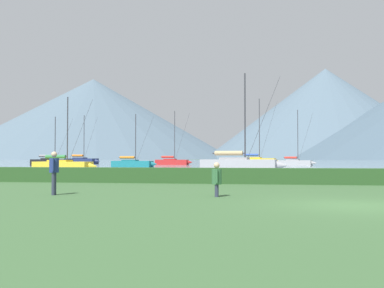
{
  "coord_description": "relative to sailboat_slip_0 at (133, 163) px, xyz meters",
  "views": [
    {
      "loc": [
        -2.6,
        -14.19,
        1.42
      ],
      "look_at": [
        -14.3,
        57.75,
        3.56
      ],
      "focal_mm": 43.0,
      "sensor_mm": 36.0,
      "label": 1
    }
  ],
  "objects": [
    {
      "name": "sailboat_slip_6",
      "position": [
        -22.14,
        34.11,
        0.17
      ],
      "size": [
        8.95,
        4.27,
        11.04
      ],
      "rotation": [
        0.0,
        0.0,
        -0.23
      ],
      "color": "navy",
      "rests_on": "harbor_water"
    },
    {
      "name": "sailboat_slip_1",
      "position": [
        -2.29,
        -18.25,
        0.03
      ],
      "size": [
        7.25,
        2.62,
        7.94
      ],
      "rotation": [
        0.0,
        0.0,
        -0.08
      ],
      "color": "gold",
      "rests_on": "harbor_water"
    },
    {
      "name": "person_seated_viewer",
      "position": [
        17.49,
        -48.2,
        0.13
      ],
      "size": [
        0.36,
        0.57,
        1.25
      ],
      "rotation": [
        0.0,
        0.0,
        0.12
      ],
      "color": "#2D3347",
      "rests_on": "ground_plane"
    },
    {
      "name": "person_standing_walker",
      "position": [
        11.31,
        -48.41,
        0.41
      ],
      "size": [
        0.36,
        0.55,
        1.65
      ],
      "rotation": [
        0.0,
        0.0,
        0.26
      ],
      "color": "#2D3347",
      "rests_on": "ground_plane"
    },
    {
      "name": "sailboat_slip_9",
      "position": [
        17.26,
        32.28,
        0.23
      ],
      "size": [
        9.4,
        4.03,
        13.75
      ],
      "rotation": [
        0.0,
        0.0,
        -0.17
      ],
      "color": "gold",
      "rests_on": "harbor_water"
    },
    {
      "name": "sailboat_slip_2",
      "position": [
        16.54,
        -16.9,
        0.17
      ],
      "size": [
        9.07,
        3.55,
        10.19
      ],
      "rotation": [
        0.0,
        0.0,
        -0.12
      ],
      "color": "#9E9EA3",
      "rests_on": "harbor_water"
    },
    {
      "name": "ground_plane",
      "position": [
        21.88,
        -50.6,
        -0.56
      ],
      "size": [
        1000.0,
        1000.0,
        0.0
      ],
      "primitive_type": "plane",
      "color": "#385B33"
    },
    {
      "name": "hedge_line",
      "position": [
        21.88,
        -39.6,
        -0.14
      ],
      "size": [
        80.0,
        1.2,
        0.85
      ],
      "primitive_type": "cube",
      "color": "#284C23",
      "rests_on": "ground_plane"
    },
    {
      "name": "distant_hill_central_peak",
      "position": [
        -127.34,
        308.82,
        33.75
      ],
      "size": [
        241.89,
        241.89,
        68.62
      ],
      "primitive_type": "cone",
      "color": "#4C6070",
      "rests_on": "ground_plane"
    },
    {
      "name": "sailboat_slip_10",
      "position": [
        24.36,
        18.37,
        0.01
      ],
      "size": [
        6.77,
        3.49,
        9.87
      ],
      "rotation": [
        0.0,
        0.0,
        -0.28
      ],
      "color": "#9E9EA3",
      "rests_on": "harbor_water"
    },
    {
      "name": "sailboat_slip_0",
      "position": [
        0.0,
        0.0,
        0.0
      ],
      "size": [
        6.9,
        2.55,
        7.78
      ],
      "rotation": [
        0.0,
        0.0,
        -0.09
      ],
      "color": "#19707A",
      "rests_on": "harbor_water"
    },
    {
      "name": "harbor_water",
      "position": [
        21.88,
        86.4,
        -0.56
      ],
      "size": [
        320.0,
        246.0,
        0.0
      ],
      "primitive_type": "cube",
      "color": "gray",
      "rests_on": "ground_plane"
    },
    {
      "name": "sailboat_slip_5",
      "position": [
        -17.8,
        10.68,
        0.1
      ],
      "size": [
        8.04,
        2.39,
        8.58
      ],
      "rotation": [
        0.0,
        0.0,
        -0.0
      ],
      "color": "black",
      "rests_on": "harbor_water"
    },
    {
      "name": "sailboat_slip_4",
      "position": [
        1.19,
        22.74,
        0.06
      ],
      "size": [
        7.36,
        2.5,
        10.47
      ],
      "rotation": [
        0.0,
        0.0,
        -0.06
      ],
      "color": "red",
      "rests_on": "harbor_water"
    },
    {
      "name": "distant_hill_west_ridge",
      "position": [
        66.5,
        316.92,
        36.09
      ],
      "size": [
        197.4,
        197.4,
        73.3
      ],
      "primitive_type": "cone",
      "color": "#4C6070",
      "rests_on": "ground_plane"
    }
  ]
}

